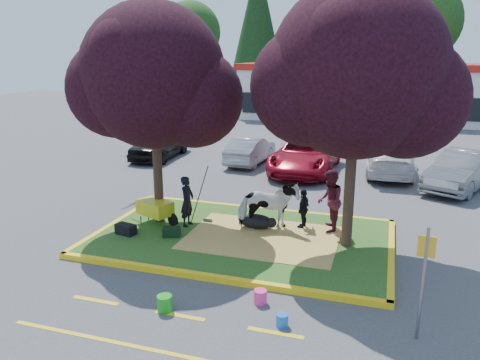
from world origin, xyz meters
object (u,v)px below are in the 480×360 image
(bucket_green, at_px, (165,303))
(handler, at_px, (187,201))
(cow, at_px, (268,206))
(wheelbarrow, at_px, (155,208))
(sign_post, at_px, (424,273))
(calf, at_px, (256,221))
(bucket_blue, at_px, (282,320))
(bucket_pink, at_px, (260,297))
(car_silver, at_px, (251,150))
(car_black, at_px, (160,143))

(bucket_green, bearing_deg, handler, 107.92)
(cow, bearing_deg, wheelbarrow, 77.20)
(wheelbarrow, relative_size, sign_post, 0.86)
(calf, height_order, handler, handler)
(calf, height_order, wheelbarrow, wheelbarrow)
(bucket_green, bearing_deg, bucket_blue, 4.46)
(handler, relative_size, sign_post, 0.69)
(calf, relative_size, bucket_pink, 3.28)
(bucket_blue, bearing_deg, cow, 107.83)
(handler, height_order, bucket_green, handler)
(sign_post, height_order, bucket_green, sign_post)
(wheelbarrow, bearing_deg, cow, 30.75)
(wheelbarrow, relative_size, car_silver, 0.49)
(bucket_green, distance_m, car_black, 15.08)
(sign_post, height_order, bucket_pink, sign_post)
(handler, relative_size, bucket_green, 4.46)
(bucket_blue, height_order, car_silver, car_silver)
(handler, bearing_deg, car_silver, 7.30)
(handler, height_order, sign_post, sign_post)
(cow, relative_size, car_black, 0.38)
(sign_post, height_order, bucket_blue, sign_post)
(calf, height_order, car_black, car_black)
(sign_post, height_order, car_black, sign_post)
(wheelbarrow, relative_size, bucket_pink, 6.28)
(handler, relative_size, wheelbarrow, 0.80)
(cow, bearing_deg, bucket_blue, 176.13)
(handler, xyz_separation_m, bucket_green, (1.42, -4.40, -0.74))
(handler, relative_size, car_black, 0.34)
(cow, xyz_separation_m, car_black, (-7.92, 8.62, -0.11))
(calf, bearing_deg, bucket_green, -74.23)
(wheelbarrow, distance_m, bucket_pink, 5.39)
(cow, distance_m, car_silver, 9.30)
(bucket_green, bearing_deg, wheelbarrow, 119.64)
(calf, xyz_separation_m, wheelbarrow, (-3.02, -0.55, 0.28))
(bucket_green, distance_m, car_silver, 13.69)
(handler, bearing_deg, cow, -78.63)
(wheelbarrow, height_order, sign_post, sign_post)
(bucket_green, relative_size, bucket_pink, 1.13)
(wheelbarrow, xyz_separation_m, sign_post, (7.35, -3.67, 0.70))
(cow, distance_m, calf, 0.63)
(car_silver, bearing_deg, wheelbarrow, 91.98)
(sign_post, relative_size, car_silver, 0.57)
(wheelbarrow, bearing_deg, car_black, 138.23)
(bucket_green, height_order, car_black, car_black)
(car_black, bearing_deg, calf, -52.02)
(handler, distance_m, bucket_green, 4.68)
(calf, relative_size, sign_post, 0.45)
(sign_post, xyz_separation_m, car_black, (-11.89, 12.82, -0.57))
(cow, xyz_separation_m, bucket_pink, (0.83, -3.86, -0.73))
(bucket_blue, distance_m, car_silver, 14.10)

